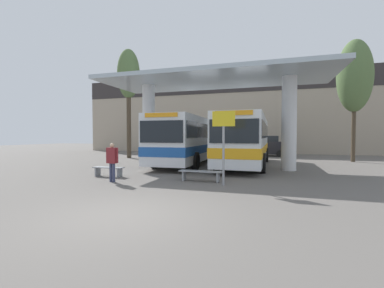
{
  "coord_description": "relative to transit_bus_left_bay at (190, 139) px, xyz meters",
  "views": [
    {
      "loc": [
        3.39,
        -5.6,
        1.96
      ],
      "look_at": [
        0.0,
        5.5,
        1.6
      ],
      "focal_mm": 24.0,
      "sensor_mm": 36.0,
      "label": 1
    }
  ],
  "objects": [
    {
      "name": "parked_car_street",
      "position": [
        5.04,
        8.72,
        -0.81
      ],
      "size": [
        4.57,
        2.26,
        1.98
      ],
      "rotation": [
        0.0,
        0.0,
        -0.06
      ],
      "color": "black",
      "rests_on": "ground_plane"
    },
    {
      "name": "transit_bus_center_bay",
      "position": [
        3.92,
        -0.29,
        0.0
      ],
      "size": [
        2.89,
        10.51,
        3.18
      ],
      "rotation": [
        0.0,
        0.0,
        3.13
      ],
      "color": "silver",
      "rests_on": "ground_plane"
    },
    {
      "name": "poplar_tree_behind_right",
      "position": [
        -6.62,
        2.78,
        5.47
      ],
      "size": [
        1.98,
        1.98,
        9.67
      ],
      "color": "#473A2B",
      "rests_on": "ground_plane"
    },
    {
      "name": "station_canopy",
      "position": [
        2.09,
        -1.9,
        2.9
      ],
      "size": [
        13.82,
        5.64,
        5.58
      ],
      "color": "silver",
      "rests_on": "ground_plane"
    },
    {
      "name": "info_sign_platform",
      "position": [
        3.72,
        -7.44,
        0.32
      ],
      "size": [
        0.9,
        0.09,
        2.94
      ],
      "color": "gray",
      "rests_on": "ground_plane"
    },
    {
      "name": "poplar_tree_behind_left",
      "position": [
        11.52,
        4.68,
        4.67
      ],
      "size": [
        2.47,
        2.47,
        9.22
      ],
      "color": "#473A2B",
      "rests_on": "ground_plane"
    },
    {
      "name": "waiting_bench_mid_platform",
      "position": [
        2.63,
        -6.87,
        -1.43
      ],
      "size": [
        1.89,
        0.44,
        0.46
      ],
      "color": "gray",
      "rests_on": "ground_plane"
    },
    {
      "name": "ground_plane",
      "position": [
        2.09,
        -11.9,
        -1.78
      ],
      "size": [
        100.0,
        100.0,
        0.0
      ],
      "primitive_type": "plane",
      "color": "#605B56"
    },
    {
      "name": "pedestrian_waiting",
      "position": [
        -0.96,
        -8.07,
        -0.77
      ],
      "size": [
        0.61,
        0.26,
        1.65
      ],
      "rotation": [
        0.0,
        0.0,
        -0.06
      ],
      "color": "#333856",
      "rests_on": "ground_plane"
    },
    {
      "name": "transit_bus_left_bay",
      "position": [
        0.0,
        0.0,
        0.0
      ],
      "size": [
        3.01,
        10.9,
        3.18
      ],
      "rotation": [
        0.0,
        0.0,
        3.17
      ],
      "color": "silver",
      "rests_on": "ground_plane"
    },
    {
      "name": "waiting_bench_near_pillar",
      "position": [
        -1.99,
        -6.87,
        -1.45
      ],
      "size": [
        1.54,
        0.44,
        0.46
      ],
      "color": "gray",
      "rests_on": "ground_plane"
    },
    {
      "name": "townhouse_backdrop",
      "position": [
        2.09,
        12.51,
        3.56
      ],
      "size": [
        40.0,
        0.58,
        9.17
      ],
      "color": "tan",
      "rests_on": "ground_plane"
    }
  ]
}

